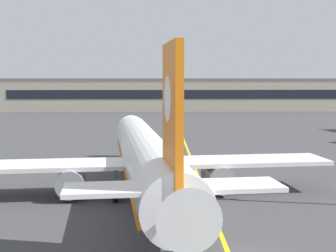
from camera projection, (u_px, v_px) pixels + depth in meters
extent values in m
cube|color=yellow|center=(193.00, 164.00, 55.92)|extent=(4.41, 179.96, 0.01)
cylinder|color=white|center=(145.00, 154.00, 40.32)|extent=(7.24, 36.20, 3.80)
cone|color=white|center=(132.00, 131.00, 59.35)|extent=(3.84, 2.93, 3.61)
cone|color=white|center=(184.00, 212.00, 21.14)|extent=(3.11, 3.06, 2.85)
cube|color=orange|center=(145.00, 166.00, 40.42)|extent=(6.89, 33.32, 0.44)
cube|color=black|center=(133.00, 127.00, 57.42)|extent=(2.94, 1.37, 0.60)
cube|color=white|center=(145.00, 163.00, 40.99)|extent=(32.31, 7.85, 0.36)
cylinder|color=gray|center=(71.00, 181.00, 39.29)|extent=(2.63, 3.80, 2.30)
cylinder|color=black|center=(72.00, 177.00, 41.12)|extent=(1.96, 0.37, 1.95)
cylinder|color=gray|center=(218.00, 177.00, 40.95)|extent=(2.63, 3.80, 2.30)
cylinder|color=black|center=(213.00, 173.00, 42.77)|extent=(1.96, 0.37, 1.95)
cube|color=orange|center=(172.00, 113.00, 24.30)|extent=(0.86, 4.82, 7.20)
cylinder|color=white|center=(171.00, 99.00, 24.52)|extent=(0.67, 2.43, 2.40)
cube|color=white|center=(174.00, 187.00, 24.06)|extent=(11.22, 3.84, 0.24)
cylinder|color=#4C4C51|center=(134.00, 152.00, 54.81)|extent=(0.24, 0.24, 1.60)
cylinder|color=black|center=(135.00, 161.00, 54.91)|extent=(0.48, 0.93, 0.90)
cylinder|color=#4C4C51|center=(115.00, 180.00, 38.16)|extent=(0.24, 0.24, 1.60)
cylinder|color=black|center=(115.00, 194.00, 38.27)|extent=(0.52, 1.33, 1.30)
cylinder|color=#4C4C51|center=(180.00, 178.00, 38.86)|extent=(0.24, 0.24, 1.60)
cylinder|color=black|center=(179.00, 192.00, 38.96)|extent=(0.52, 1.33, 1.30)
cone|color=orange|center=(164.00, 162.00, 55.54)|extent=(0.36, 0.36, 0.55)
cylinder|color=white|center=(164.00, 162.00, 55.54)|extent=(0.23, 0.23, 0.07)
cube|color=orange|center=(164.00, 164.00, 55.56)|extent=(0.44, 0.44, 0.03)
cube|color=#B2A893|center=(188.00, 95.00, 153.62)|extent=(116.82, 12.00, 9.92)
cube|color=black|center=(190.00, 94.00, 147.57)|extent=(112.15, 0.12, 2.80)
cube|color=gray|center=(188.00, 79.00, 153.13)|extent=(117.22, 12.40, 0.40)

